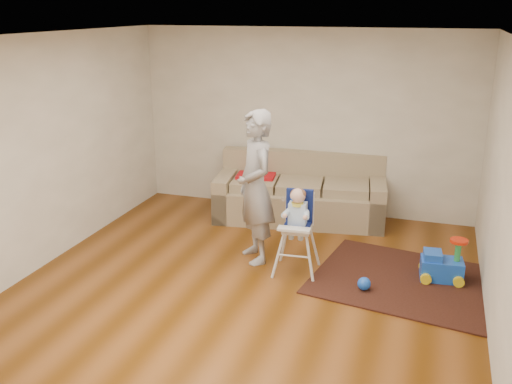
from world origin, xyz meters
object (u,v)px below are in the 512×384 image
(sofa, at_px, (300,189))
(toy_ball, at_px, (364,284))
(high_chair, at_px, (297,232))
(side_table, at_px, (239,196))
(ride_on_toy, at_px, (443,259))
(adult, at_px, (256,187))

(sofa, height_order, toy_ball, sofa)
(high_chair, bearing_deg, side_table, 123.69)
(sofa, bearing_deg, side_table, 172.65)
(sofa, distance_m, toy_ball, 2.33)
(ride_on_toy, height_order, adult, adult)
(ride_on_toy, relative_size, high_chair, 0.49)
(side_table, relative_size, adult, 0.28)
(sofa, bearing_deg, ride_on_toy, -43.34)
(toy_ball, bearing_deg, adult, 162.53)
(side_table, relative_size, toy_ball, 3.60)
(sofa, height_order, adult, adult)
(sofa, relative_size, ride_on_toy, 5.00)
(toy_ball, bearing_deg, side_table, 137.59)
(high_chair, distance_m, adult, 0.73)
(high_chair, bearing_deg, ride_on_toy, 5.70)
(sofa, xyz_separation_m, adult, (-0.18, -1.52, 0.46))
(ride_on_toy, bearing_deg, adult, 176.66)
(sofa, height_order, high_chair, high_chair)
(high_chair, bearing_deg, sofa, 98.60)
(sofa, xyz_separation_m, ride_on_toy, (2.00, -1.43, -0.20))
(side_table, height_order, adult, adult)
(side_table, relative_size, ride_on_toy, 1.05)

